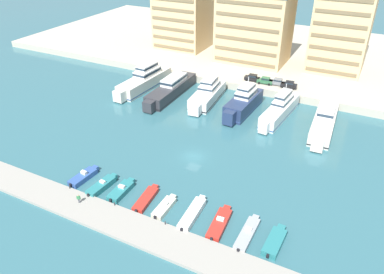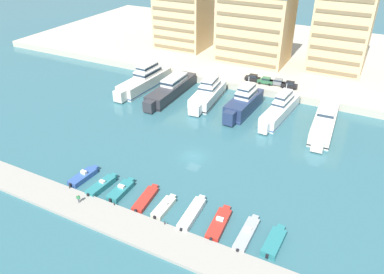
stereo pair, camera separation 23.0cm
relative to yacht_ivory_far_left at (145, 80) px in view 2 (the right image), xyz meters
name	(u,v)px [view 2 (the right image)]	position (x,y,z in m)	size (l,w,h in m)	color
ground_plane	(194,157)	(27.19, -24.17, -2.28)	(400.00, 400.00, 0.00)	#336670
quay_promenade	(287,53)	(27.19, 44.54, -1.30)	(180.00, 70.00, 1.95)	#BCB29E
pier_dock	(128,226)	(27.19, -45.83, -2.01)	(120.00, 5.75, 0.53)	#9E998E
yacht_ivory_far_left	(145,80)	(0.00, 0.00, 0.00)	(5.87, 22.16, 8.11)	silver
yacht_charcoal_left	(171,89)	(8.94, -1.07, -0.40)	(4.89, 22.95, 6.46)	#333338
yacht_white_mid_left	(208,94)	(18.74, 0.20, -0.28)	(6.19, 18.52, 7.38)	white
yacht_navy_center_left	(244,103)	(28.87, -1.27, 0.05)	(5.27, 17.19, 8.10)	navy
yacht_white_center	(280,109)	(37.42, -0.04, -0.22)	(5.23, 19.59, 7.52)	white
yacht_ivory_center_right	(325,120)	(47.61, -0.66, -0.37)	(5.38, 22.29, 6.57)	silver
motorboat_blue_far_left	(84,176)	(12.93, -39.50, -1.76)	(2.35, 6.63, 1.57)	#33569E
motorboat_teal_left	(102,185)	(17.54, -40.14, -1.73)	(2.25, 6.89, 1.43)	teal
motorboat_teal_mid_left	(121,190)	(21.26, -39.61, -1.77)	(2.19, 6.53, 1.43)	teal
motorboat_red_center_left	(146,199)	(26.09, -39.38, -1.91)	(2.48, 7.30, 0.82)	red
motorboat_cream_center	(164,207)	(29.90, -39.84, -1.83)	(1.82, 6.12, 1.26)	beige
motorboat_white_center_right	(192,213)	(34.64, -39.23, -1.73)	(2.20, 8.44, 1.10)	white
motorboat_red_mid_right	(219,223)	(39.23, -39.17, -1.83)	(2.59, 7.87, 1.29)	red
motorboat_grey_right	(247,234)	(43.72, -39.30, -1.82)	(1.82, 7.99, 1.28)	#9EA3A8
motorboat_teal_far_right	(274,242)	(47.77, -39.09, -1.75)	(2.30, 6.70, 1.07)	teal
car_black_far_left	(253,78)	(25.94, 13.49, 0.65)	(4.19, 2.11, 1.80)	black
car_green_left	(266,80)	(29.64, 13.08, 0.65)	(4.20, 2.14, 1.80)	#2D6642
car_grey_mid_left	(278,82)	(32.79, 13.63, 0.65)	(4.16, 2.05, 1.80)	slate
car_black_center_left	(290,85)	(36.03, 13.17, 0.65)	(4.24, 2.21, 1.80)	black
apartment_block_far_left	(184,9)	(-5.22, 32.58, 11.93)	(16.46, 15.18, 26.40)	#E0BC84
apartment_block_left	(255,27)	(20.23, 29.42, 9.80)	(20.73, 14.49, 22.15)	#E0BC84
apartment_block_mid_left	(344,24)	(44.19, 33.15, 12.63)	(15.03, 15.19, 27.79)	#E0BC84
pedestrian_near_edge	(78,198)	(17.12, -45.31, -0.78)	(0.56, 0.41, 1.62)	#4C515B
bollard_west	(69,187)	(13.13, -43.21, -1.42)	(0.20, 0.20, 0.61)	#2D2D33
bollard_west_mid	(114,203)	(22.58, -43.21, -1.42)	(0.20, 0.20, 0.61)	#2D2D33
bollard_east_mid	(165,223)	(32.03, -43.21, -1.42)	(0.20, 0.20, 0.61)	#2D2D33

